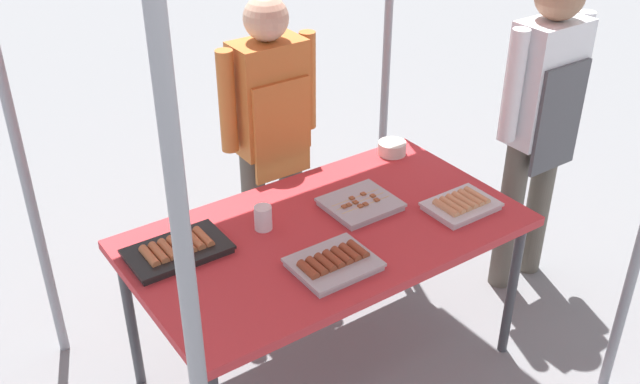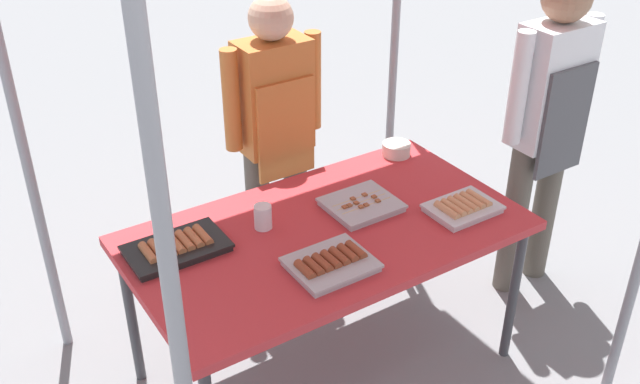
% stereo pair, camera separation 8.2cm
% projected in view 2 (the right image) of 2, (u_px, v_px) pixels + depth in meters
% --- Properties ---
extents(ground_plane, '(18.00, 18.00, 0.00)m').
position_uv_depth(ground_plane, '(326.00, 365.00, 3.37)').
color(ground_plane, slate).
extents(stall_table, '(1.60, 0.90, 0.75)m').
position_uv_depth(stall_table, '(327.00, 240.00, 3.01)').
color(stall_table, '#C63338').
rests_on(stall_table, ground).
extents(tray_grilled_sausages, '(0.31, 0.26, 0.05)m').
position_uv_depth(tray_grilled_sausages, '(331.00, 263.00, 2.74)').
color(tray_grilled_sausages, '#ADADB2').
rests_on(tray_grilled_sausages, stall_table).
extents(tray_meat_skewers, '(0.30, 0.26, 0.04)m').
position_uv_depth(tray_meat_skewers, '(361.00, 205.00, 3.11)').
color(tray_meat_skewers, '#ADADB2').
rests_on(tray_meat_skewers, stall_table).
extents(tray_pork_links, '(0.39, 0.24, 0.05)m').
position_uv_depth(tray_pork_links, '(176.00, 247.00, 2.83)').
color(tray_pork_links, black).
rests_on(tray_pork_links, stall_table).
extents(tray_spring_rolls, '(0.29, 0.22, 0.05)m').
position_uv_depth(tray_spring_rolls, '(463.00, 207.00, 3.08)').
color(tray_spring_rolls, silver).
rests_on(tray_spring_rolls, stall_table).
extents(condiment_bowl, '(0.14, 0.14, 0.06)m').
position_uv_depth(condiment_bowl, '(396.00, 149.00, 3.53)').
color(condiment_bowl, silver).
rests_on(condiment_bowl, stall_table).
extents(drink_cup_near_edge, '(0.07, 0.07, 0.10)m').
position_uv_depth(drink_cup_near_edge, '(263.00, 217.00, 2.97)').
color(drink_cup_near_edge, white).
rests_on(drink_cup_near_edge, stall_table).
extents(vendor_woman, '(0.52, 0.22, 1.51)m').
position_uv_depth(vendor_woman, '(275.00, 124.00, 3.51)').
color(vendor_woman, '#595147').
rests_on(vendor_woman, ground).
extents(customer_nearby, '(0.52, 0.23, 1.63)m').
position_uv_depth(customer_nearby, '(548.00, 114.00, 3.43)').
color(customer_nearby, '#595147').
rests_on(customer_nearby, ground).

